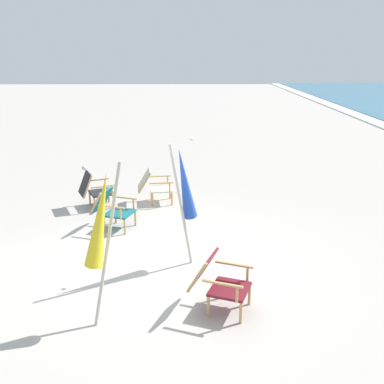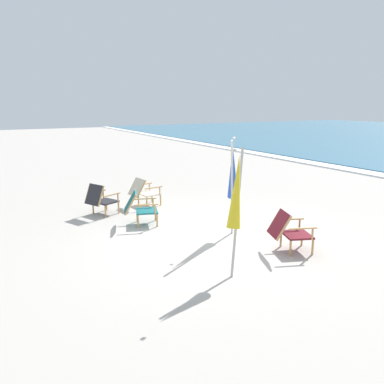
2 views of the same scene
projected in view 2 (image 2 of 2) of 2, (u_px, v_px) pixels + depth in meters
ground_plane at (214, 238)px, 7.79m from camera, size 80.00×80.00×0.00m
beach_chair_far_center at (289, 230)px, 7.01m from camera, size 0.81×0.91×0.78m
beach_chair_back_right at (144, 191)px, 10.19m from camera, size 0.66×0.84×0.77m
beach_chair_mid_center at (101, 199)px, 9.33m from camera, size 0.81×0.88×0.81m
beach_chair_front_left at (139, 207)px, 8.59m from camera, size 0.79×0.90×0.78m
umbrella_furled_blue at (233, 173)px, 7.64m from camera, size 0.52×0.48×2.08m
umbrella_furled_yellow at (236, 193)px, 5.88m from camera, size 0.47×0.53×2.08m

